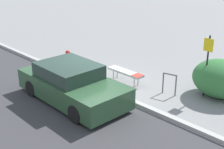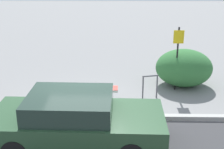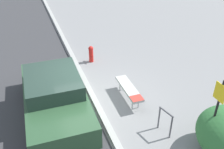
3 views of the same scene
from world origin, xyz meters
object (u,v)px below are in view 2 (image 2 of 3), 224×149
object	(u,v)px
bench	(93,89)
sign_post	(177,53)
bike_rack	(150,84)
parked_car_near	(76,121)

from	to	relation	value
bench	sign_post	bearing A→B (deg)	21.28
bike_rack	sign_post	distance (m)	1.53
bike_rack	sign_post	size ratio (longest dim) A/B	0.36
bike_rack	parked_car_near	size ratio (longest dim) A/B	0.19
sign_post	parked_car_near	bearing A→B (deg)	-130.69
bench	parked_car_near	xyz separation A→B (m)	(-0.22, -2.56, 0.18)
sign_post	bench	bearing A→B (deg)	-159.64
bench	parked_car_near	bearing A→B (deg)	-93.89
bench	sign_post	world-z (taller)	sign_post
bike_rack	sign_post	bearing A→B (deg)	37.49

